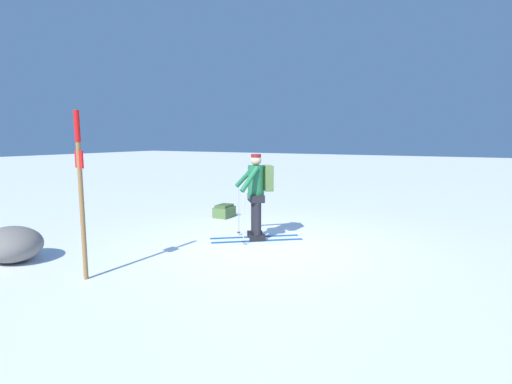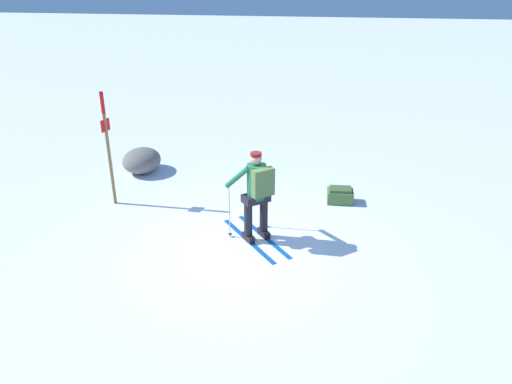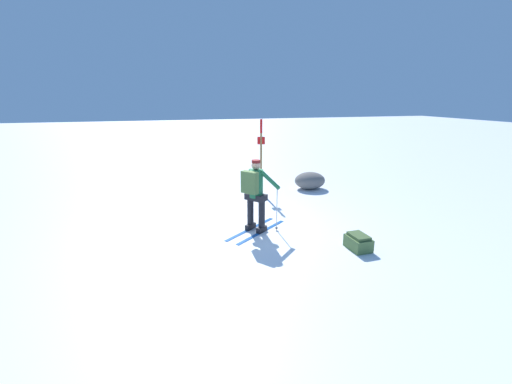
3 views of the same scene
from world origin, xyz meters
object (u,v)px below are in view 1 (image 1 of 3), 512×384
(dropped_backpack, at_px, (224,211))
(trail_marker, at_px, (80,181))
(skier, at_px, (257,191))
(rock_boulder, at_px, (12,244))

(dropped_backpack, bearing_deg, trail_marker, -81.57)
(skier, bearing_deg, trail_marker, -108.92)
(dropped_backpack, height_order, trail_marker, trail_marker)
(dropped_backpack, xyz_separation_m, rock_boulder, (-1.05, -4.71, 0.13))
(skier, relative_size, rock_boulder, 1.61)
(skier, bearing_deg, dropped_backpack, 139.22)
(trail_marker, bearing_deg, rock_boulder, -179.47)
(dropped_backpack, relative_size, trail_marker, 0.23)
(trail_marker, xyz_separation_m, rock_boulder, (-1.75, -0.02, -1.12))
(trail_marker, relative_size, rock_boulder, 2.27)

